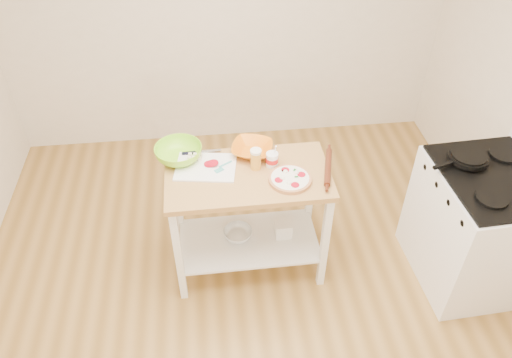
{
  "coord_description": "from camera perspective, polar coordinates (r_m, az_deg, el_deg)",
  "views": [
    {
      "loc": [
        -0.2,
        -1.99,
        3.03
      ],
      "look_at": [
        0.09,
        0.55,
        0.82
      ],
      "focal_mm": 35.0,
      "sensor_mm": 36.0,
      "label": 1
    }
  ],
  "objects": [
    {
      "name": "shelf_glass_bowl",
      "position": [
        3.74,
        -2.08,
        -6.28
      ],
      "size": [
        0.27,
        0.27,
        0.07
      ],
      "primitive_type": "imported",
      "rotation": [
        0.0,
        0.0,
        -0.28
      ],
      "color": "silver",
      "rests_on": "prep_island"
    },
    {
      "name": "rolling_pin",
      "position": [
        3.36,
        8.23,
        1.33
      ],
      "size": [
        0.13,
        0.36,
        0.04
      ],
      "primitive_type": "cylinder",
      "rotation": [
        1.57,
        0.0,
        -0.26
      ],
      "color": "#542413",
      "rests_on": "prep_island"
    },
    {
      "name": "shelf_bin",
      "position": [
        3.74,
        3.11,
        -5.67
      ],
      "size": [
        0.12,
        0.12,
        0.12
      ],
      "primitive_type": "cube",
      "rotation": [
        0.0,
        0.0,
        0.01
      ],
      "color": "white",
      "rests_on": "prep_island"
    },
    {
      "name": "cutting_board",
      "position": [
        3.37,
        -5.79,
        1.46
      ],
      "size": [
        0.44,
        0.36,
        0.04
      ],
      "rotation": [
        0.0,
        0.0,
        -0.16
      ],
      "color": "white",
      "rests_on": "prep_island"
    },
    {
      "name": "room_shell",
      "position": [
        2.62,
        -0.63,
        0.76
      ],
      "size": [
        4.04,
        4.54,
        2.74
      ],
      "color": "#A67B3D",
      "rests_on": "ground"
    },
    {
      "name": "spatula",
      "position": [
        3.34,
        -3.85,
        1.4
      ],
      "size": [
        0.13,
        0.12,
        0.01
      ],
      "rotation": [
        0.0,
        0.0,
        0.56
      ],
      "color": "teal",
      "rests_on": "cutting_board"
    },
    {
      "name": "knife",
      "position": [
        3.48,
        -6.87,
        3.04
      ],
      "size": [
        0.27,
        0.04,
        0.01
      ],
      "rotation": [
        0.0,
        0.0,
        0.01
      ],
      "color": "silver",
      "rests_on": "cutting_board"
    },
    {
      "name": "orange_bowl",
      "position": [
        3.46,
        -0.44,
        3.42
      ],
      "size": [
        0.35,
        0.35,
        0.07
      ],
      "primitive_type": "imported",
      "rotation": [
        0.0,
        0.0,
        -0.32
      ],
      "color": "orange",
      "rests_on": "prep_island"
    },
    {
      "name": "pizza",
      "position": [
        3.25,
        3.9,
        0.03
      ],
      "size": [
        0.28,
        0.28,
        0.04
      ],
      "rotation": [
        0.0,
        0.0,
        -0.02
      ],
      "color": "tan",
      "rests_on": "prep_island"
    },
    {
      "name": "prep_island",
      "position": [
        3.47,
        -0.89,
        -2.66
      ],
      "size": [
        1.1,
        0.61,
        0.9
      ],
      "rotation": [
        0.0,
        0.0,
        0.01
      ],
      "color": "#AF8347",
      "rests_on": "ground"
    },
    {
      "name": "green_bowl",
      "position": [
        3.44,
        -8.84,
        2.95
      ],
      "size": [
        0.41,
        0.41,
        0.1
      ],
      "primitive_type": "imported",
      "rotation": [
        0.0,
        0.0,
        -0.33
      ],
      "color": "#8ADA24",
      "rests_on": "prep_island"
    },
    {
      "name": "gas_stove",
      "position": [
        3.88,
        23.95,
        -4.95
      ],
      "size": [
        0.75,
        0.86,
        1.11
      ],
      "rotation": [
        0.0,
        0.0,
        0.05
      ],
      "color": "white",
      "rests_on": "ground"
    },
    {
      "name": "yogurt_tub",
      "position": [
        3.34,
        1.85,
        2.25
      ],
      "size": [
        0.08,
        0.08,
        0.18
      ],
      "color": "white",
      "rests_on": "prep_island"
    },
    {
      "name": "beer_pint",
      "position": [
        3.3,
        -0.02,
        2.29
      ],
      "size": [
        0.08,
        0.08,
        0.15
      ],
      "color": "gold",
      "rests_on": "prep_island"
    },
    {
      "name": "skillet",
      "position": [
        3.6,
        23.02,
        2.28
      ],
      "size": [
        0.41,
        0.26,
        0.03
      ],
      "rotation": [
        0.0,
        0.0,
        0.3
      ],
      "color": "black",
      "rests_on": "gas_stove"
    }
  ]
}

